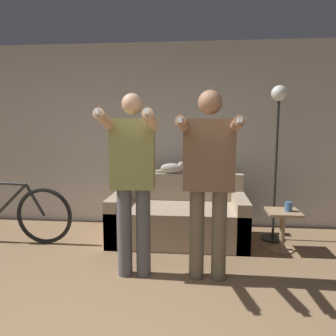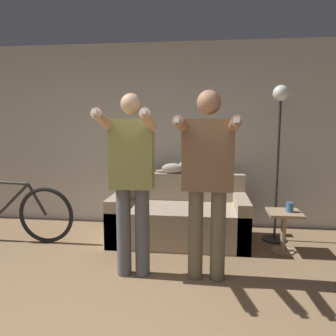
{
  "view_description": "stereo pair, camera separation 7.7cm",
  "coord_description": "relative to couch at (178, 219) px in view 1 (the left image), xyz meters",
  "views": [
    {
      "loc": [
        0.75,
        -1.55,
        1.49
      ],
      "look_at": [
        0.42,
        1.95,
        1.0
      ],
      "focal_mm": 35.0,
      "sensor_mm": 36.0,
      "label": 1
    },
    {
      "loc": [
        0.83,
        -1.54,
        1.49
      ],
      "look_at": [
        0.42,
        1.95,
        1.0
      ],
      "focal_mm": 35.0,
      "sensor_mm": 36.0,
      "label": 2
    }
  ],
  "objects": [
    {
      "name": "couch",
      "position": [
        0.0,
        0.0,
        0.0
      ],
      "size": [
        1.69,
        0.87,
        0.81
      ],
      "color": "tan",
      "rests_on": "ground_plane"
    },
    {
      "name": "cup",
      "position": [
        1.28,
        -0.27,
        0.26
      ],
      "size": [
        0.09,
        0.09,
        0.11
      ],
      "color": "#3D6693",
      "rests_on": "side_table"
    },
    {
      "name": "wall_back",
      "position": [
        -0.5,
        0.68,
        1.03
      ],
      "size": [
        10.0,
        0.05,
        2.6
      ],
      "color": "beige",
      "rests_on": "ground_plane"
    },
    {
      "name": "floor_lamp",
      "position": [
        1.21,
        0.12,
        1.1
      ],
      "size": [
        0.3,
        0.3,
        1.94
      ],
      "color": "black",
      "rests_on": "ground_plane"
    },
    {
      "name": "side_table",
      "position": [
        1.23,
        -0.26,
        0.06
      ],
      "size": [
        0.37,
        0.37,
        0.48
      ],
      "color": "#A38460",
      "rests_on": "ground_plane"
    },
    {
      "name": "bicycle",
      "position": [
        -2.14,
        -0.3,
        0.09
      ],
      "size": [
        1.73,
        0.07,
        0.8
      ],
      "color": "black",
      "rests_on": "ground_plane"
    },
    {
      "name": "person_right",
      "position": [
        0.34,
        -1.05,
        0.77
      ],
      "size": [
        0.55,
        0.68,
        1.78
      ],
      "rotation": [
        0.0,
        0.0,
        -0.03
      ],
      "color": "#6B604C",
      "rests_on": "ground_plane"
    },
    {
      "name": "person_left",
      "position": [
        -0.37,
        -1.05,
        0.74
      ],
      "size": [
        0.5,
        0.68,
        1.76
      ],
      "rotation": [
        0.0,
        0.0,
        0.05
      ],
      "color": "#56565B",
      "rests_on": "ground_plane"
    },
    {
      "name": "cat",
      "position": [
        -0.11,
        0.33,
        0.61
      ],
      "size": [
        0.42,
        0.14,
        0.16
      ],
      "color": "#B7AD9E",
      "rests_on": "couch"
    }
  ]
}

